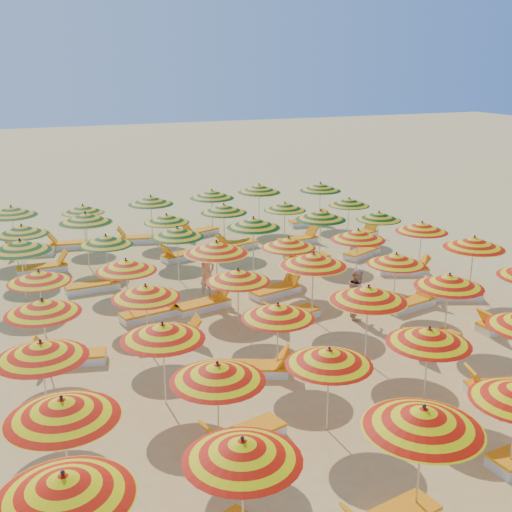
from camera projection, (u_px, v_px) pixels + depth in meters
name	position (u px, v px, depth m)	size (l,w,h in m)	color
ground	(262.00, 312.00, 19.07)	(120.00, 120.00, 0.00)	#E5BC65
umbrella_0	(64.00, 486.00, 8.45)	(2.13, 2.13, 2.02)	silver
umbrella_1	(242.00, 450.00, 9.40)	(2.00, 2.00, 1.92)	silver
umbrella_2	(423.00, 418.00, 10.01)	(2.45, 2.45, 2.05)	silver
umbrella_6	(62.00, 408.00, 10.37)	(2.48, 2.48, 2.01)	silver
umbrella_7	(218.00, 372.00, 11.77)	(1.98, 1.98, 1.90)	silver
umbrella_8	(329.00, 357.00, 12.50)	(2.30, 2.30, 1.84)	silver
umbrella_9	(429.00, 336.00, 13.34)	(2.22, 2.22, 1.89)	silver
umbrella_12	(41.00, 350.00, 12.59)	(1.92, 1.92, 1.94)	silver
umbrella_13	(163.00, 332.00, 13.51)	(2.36, 2.36, 1.92)	silver
umbrella_14	(278.00, 311.00, 14.82)	(1.80, 1.80, 1.83)	silver
umbrella_15	(368.00, 294.00, 15.41)	(2.52, 2.52, 2.03)	silver
umbrella_16	(449.00, 281.00, 16.63)	(1.84, 1.84, 1.92)	silver
umbrella_18	(42.00, 307.00, 14.96)	(1.96, 1.96, 1.89)	silver
umbrella_19	(146.00, 292.00, 16.04)	(2.10, 2.10, 1.84)	silver
umbrella_20	(238.00, 275.00, 17.20)	(2.10, 2.10, 1.86)	silver
umbrella_21	(313.00, 260.00, 18.01)	(2.34, 2.34, 2.05)	silver
umbrella_22	(396.00, 259.00, 18.76)	(2.15, 2.15, 1.81)	silver
umbrella_23	(474.00, 243.00, 19.72)	(1.97, 1.97, 2.04)	silver
umbrella_24	(39.00, 276.00, 17.27)	(2.14, 2.14, 1.80)	silver
umbrella_25	(126.00, 265.00, 18.11)	(2.01, 2.01, 1.84)	silver
umbrella_26	(216.00, 247.00, 19.12)	(2.56, 2.56, 2.07)	silver
umbrella_27	(289.00, 243.00, 20.35)	(2.07, 2.07, 1.85)	silver
umbrella_28	(358.00, 235.00, 21.03)	(1.88, 1.88, 1.92)	silver
umbrella_29	(422.00, 227.00, 22.06)	(1.94, 1.94, 1.90)	silver
umbrella_30	(20.00, 246.00, 19.47)	(2.21, 2.21, 2.02)	silver
umbrella_31	(106.00, 240.00, 20.65)	(2.07, 2.07, 1.84)	silver
umbrella_32	(177.00, 232.00, 21.34)	(2.04, 2.04, 1.91)	silver
umbrella_33	(253.00, 223.00, 22.16)	(2.31, 2.31, 2.03)	silver
umbrella_34	(321.00, 215.00, 23.46)	(2.04, 2.04, 1.99)	silver
umbrella_35	(379.00, 216.00, 24.09)	(2.13, 2.13, 1.79)	silver
umbrella_36	(22.00, 230.00, 21.76)	(2.23, 2.23, 1.88)	silver
umbrella_37	(85.00, 218.00, 22.75)	(2.56, 2.56, 2.06)	silver
umbrella_38	(166.00, 218.00, 23.68)	(2.23, 2.23, 1.79)	silver
umbrella_39	(224.00, 209.00, 24.76)	(1.91, 1.91, 1.92)	silver
umbrella_40	(285.00, 206.00, 25.58)	(2.26, 2.26, 1.81)	silver
umbrella_41	(349.00, 202.00, 26.43)	(2.26, 2.26, 1.80)	silver
umbrella_42	(11.00, 211.00, 23.86)	(2.31, 2.31, 2.04)	silver
umbrella_43	(83.00, 209.00, 25.26)	(2.17, 2.17, 1.77)	silver
umbrella_44	(151.00, 200.00, 26.08)	(2.30, 2.30, 1.96)	silver
umbrella_45	(212.00, 194.00, 27.02)	(2.22, 2.22, 2.01)	silver
umbrella_46	(259.00, 189.00, 27.96)	(2.21, 2.21, 2.06)	silver
umbrella_47	(320.00, 187.00, 28.73)	(2.30, 2.30, 1.98)	silver
lounger_5	(242.00, 437.00, 12.46)	(1.82, 0.99, 0.69)	white
lounger_6	(502.00, 388.00, 14.32)	(1.82, 1.03, 0.69)	white
lounger_8	(254.00, 368.00, 15.24)	(1.82, 1.23, 0.69)	white
lounger_9	(431.00, 342.00, 16.68)	(1.82, 0.98, 0.69)	white
lounger_10	(504.00, 324.00, 17.78)	(1.75, 0.63, 0.69)	white
lounger_11	(69.00, 357.00, 15.80)	(1.82, 0.98, 0.69)	white
lounger_12	(169.00, 339.00, 16.84)	(1.78, 0.73, 0.69)	white
lounger_13	(291.00, 316.00, 18.39)	(1.82, 0.99, 0.69)	white
lounger_14	(411.00, 303.00, 19.35)	(1.81, 0.92, 0.69)	white
lounger_15	(452.00, 294.00, 20.07)	(1.82, 1.19, 0.69)	white
lounger_16	(151.00, 313.00, 18.58)	(1.81, 0.90, 0.69)	white
lounger_17	(204.00, 304.00, 19.23)	(1.82, 0.95, 0.69)	white
lounger_18	(276.00, 290.00, 20.41)	(1.82, 0.99, 0.69)	white
lounger_19	(405.00, 270.00, 22.42)	(1.82, 1.22, 0.69)	white
lounger_20	(94.00, 286.00, 20.81)	(1.76, 0.67, 0.69)	white
lounger_21	(306.00, 259.00, 23.63)	(1.78, 0.74, 0.69)	white
lounger_22	(363.00, 252.00, 24.48)	(1.82, 1.23, 0.69)	white
lounger_23	(44.00, 268.00, 22.63)	(1.75, 0.64, 0.69)	white
lounger_24	(183.00, 255.00, 24.09)	(1.82, 0.98, 0.69)	white
lounger_25	(236.00, 245.00, 25.38)	(1.83, 1.06, 0.69)	white
lounger_26	(298.00, 240.00, 26.17)	(1.79, 0.77, 0.69)	white
lounger_27	(361.00, 234.00, 27.01)	(1.82, 1.03, 0.69)	white
lounger_28	(30.00, 251.00, 24.59)	(1.82, 0.94, 0.69)	white
lounger_29	(70.00, 244.00, 25.52)	(1.81, 0.87, 0.69)	white
lounger_30	(138.00, 239.00, 26.32)	(1.82, 0.98, 0.69)	white
lounger_31	(199.00, 232.00, 27.32)	(1.82, 1.16, 0.69)	white
lounger_32	(309.00, 222.00, 29.06)	(1.78, 0.75, 0.69)	white
beachgoer_b	(357.00, 293.00, 18.46)	(0.72, 0.56, 1.48)	tan
beachgoer_a	(207.00, 274.00, 20.03)	(0.56, 0.37, 1.55)	#DCA77C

